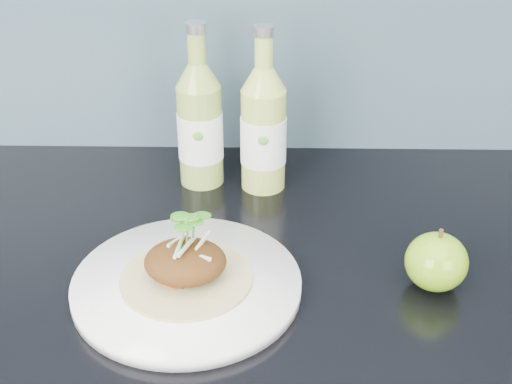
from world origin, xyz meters
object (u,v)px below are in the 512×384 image
at_px(dinner_plate, 187,285).
at_px(green_apple, 436,262).
at_px(cider_bottle_left, 200,125).
at_px(cider_bottle_right, 263,129).

relative_size(dinner_plate, green_apple, 4.25).
xyz_separation_m(green_apple, cider_bottle_left, (-0.30, 0.25, 0.06)).
distance_m(dinner_plate, green_apple, 0.29).
distance_m(green_apple, cider_bottle_left, 0.39).
bearing_deg(cider_bottle_left, cider_bottle_right, 13.88).
height_order(dinner_plate, green_apple, green_apple).
height_order(dinner_plate, cider_bottle_right, cider_bottle_right).
bearing_deg(dinner_plate, cider_bottle_right, 70.90).
distance_m(dinner_plate, cider_bottle_left, 0.28).
bearing_deg(cider_bottle_right, cider_bottle_left, 163.16).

